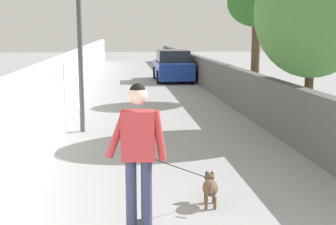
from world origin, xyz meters
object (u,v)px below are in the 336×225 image
object	(u,v)px
dog	(210,187)
tree_right_mid	(257,4)
lamp_post	(79,1)
person_skateboarder	(138,147)
tree_right_near	(313,12)
car_near	(173,67)

from	to	relation	value
dog	tree_right_mid	bearing A→B (deg)	-19.47
lamp_post	dog	world-z (taller)	lamp_post
lamp_post	person_skateboarder	xyz separation A→B (m)	(-6.20, -1.16, -2.02)
tree_right_mid	dog	xyz separation A→B (m)	(-10.19, 3.60, -3.14)
tree_right_near	lamp_post	world-z (taller)	lamp_post
tree_right_mid	person_skateboarder	world-z (taller)	tree_right_mid
tree_right_near	car_near	xyz separation A→B (m)	(12.29, 1.99, -2.18)
tree_right_mid	car_near	size ratio (longest dim) A/B	1.12
tree_right_near	person_skateboarder	distance (m)	7.40
person_skateboarder	tree_right_mid	bearing A→B (deg)	-22.52
tree_right_mid	lamp_post	size ratio (longest dim) A/B	0.94
person_skateboarder	car_near	xyz separation A→B (m)	(17.98, -2.40, -0.42)
person_skateboarder	dog	size ratio (longest dim) A/B	1.37
tree_right_mid	person_skateboarder	xyz separation A→B (m)	(-11.20, 4.64, -2.28)
lamp_post	car_near	size ratio (longest dim) A/B	1.19
tree_right_mid	person_skateboarder	distance (m)	12.33
tree_right_near	car_near	bearing A→B (deg)	9.18
person_skateboarder	car_near	distance (m)	18.15
tree_right_mid	lamp_post	bearing A→B (deg)	130.75
tree_right_near	dog	size ratio (longest dim) A/B	3.43
tree_right_near	dog	bearing A→B (deg)	144.49
car_near	lamp_post	bearing A→B (deg)	163.21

